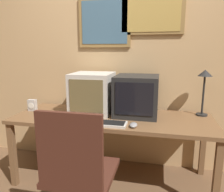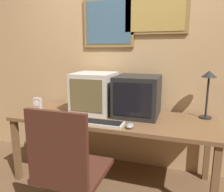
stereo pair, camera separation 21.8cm
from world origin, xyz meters
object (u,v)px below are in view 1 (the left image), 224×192
monitor_left (93,93)px  monitor_right (137,95)px  mouse_near_keyboard (133,125)px  office_chair (79,183)px  desk_clock (32,105)px  keyboard_main (105,123)px  desk_lamp (205,81)px

monitor_left → monitor_right: (0.47, 0.01, -0.01)m
monitor_right → mouse_near_keyboard: (0.02, -0.39, -0.19)m
office_chair → monitor_right: bearing=71.2°
mouse_near_keyboard → desk_clock: desk_clock is taller
keyboard_main → desk_clock: 0.95m
monitor_right → keyboard_main: bearing=-122.5°
monitor_left → monitor_right: monitor_left is taller
monitor_left → desk_clock: 0.70m
mouse_near_keyboard → desk_lamp: desk_lamp is taller
monitor_left → keyboard_main: monitor_left is taller
keyboard_main → mouse_near_keyboard: bearing=-1.5°
mouse_near_keyboard → desk_lamp: size_ratio=0.24×
keyboard_main → desk_lamp: (0.91, 0.50, 0.35)m
desk_clock → office_chair: office_chair is taller
desk_lamp → mouse_near_keyboard: bearing=-142.0°
desk_clock → office_chair: bearing=-42.9°
monitor_left → mouse_near_keyboard: 0.65m
keyboard_main → desk_lamp: desk_lamp is taller
keyboard_main → desk_lamp: bearing=28.7°
monitor_left → office_chair: size_ratio=0.43×
keyboard_main → desk_clock: size_ratio=3.17×
monitor_right → keyboard_main: monitor_right is taller
desk_lamp → office_chair: bearing=-134.0°
keyboard_main → desk_clock: bearing=162.8°
mouse_near_keyboard → desk_lamp: (0.65, 0.51, 0.35)m
mouse_near_keyboard → office_chair: 0.66m
desk_clock → monitor_left: bearing=7.8°
monitor_left → desk_clock: monitor_left is taller
mouse_near_keyboard → office_chair: size_ratio=0.11×
monitor_left → office_chair: bearing=-79.0°
mouse_near_keyboard → office_chair: bearing=-122.8°
monitor_left → office_chair: 1.02m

